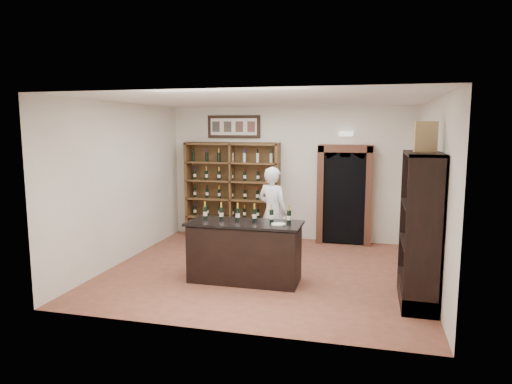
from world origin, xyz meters
TOP-DOWN VIEW (x-y plane):
  - floor at (0.00, 0.00)m, footprint 5.50×5.50m
  - ceiling at (0.00, 0.00)m, footprint 5.50×5.50m
  - wall_back at (0.00, 2.50)m, footprint 5.50×0.04m
  - wall_left at (-2.75, 0.00)m, footprint 0.04×5.00m
  - wall_right at (2.75, 0.00)m, footprint 0.04×5.00m
  - wine_shelf at (-1.30, 2.33)m, footprint 2.20×0.38m
  - framed_picture at (-1.30, 2.47)m, footprint 1.25×0.04m
  - arched_doorway at (1.25, 2.33)m, footprint 1.17×0.35m
  - emergency_light at (1.25, 2.42)m, footprint 0.30×0.10m
  - tasting_counter at (-0.20, -0.60)m, footprint 1.88×0.78m
  - counter_bottle_0 at (-0.92, -0.50)m, footprint 0.07×0.07m
  - counter_bottle_1 at (-0.63, -0.50)m, footprint 0.07×0.07m
  - counter_bottle_2 at (-0.34, -0.50)m, footprint 0.07×0.07m
  - counter_bottle_3 at (-0.06, -0.50)m, footprint 0.07×0.07m
  - counter_bottle_4 at (0.23, -0.50)m, footprint 0.07×0.07m
  - counter_bottle_5 at (0.52, -0.50)m, footprint 0.07×0.07m
  - side_cabinet at (2.52, -0.90)m, footprint 0.48×1.20m
  - shopkeeper at (-0.06, 0.95)m, footprint 0.76×0.64m
  - plate at (0.38, -0.67)m, footprint 0.23×0.23m
  - wine_crate at (2.51, -0.90)m, footprint 0.31×0.15m

SIDE VIEW (x-z plane):
  - floor at x=0.00m, z-range 0.00..0.00m
  - tasting_counter at x=-0.20m, z-range -0.01..0.99m
  - side_cabinet at x=2.52m, z-range -0.35..1.85m
  - shopkeeper at x=-0.06m, z-range 0.00..1.78m
  - plate at x=0.38m, z-range 1.00..1.02m
  - wine_shelf at x=-1.30m, z-range 0.00..2.20m
  - counter_bottle_0 at x=-0.92m, z-range 0.96..1.26m
  - counter_bottle_1 at x=-0.63m, z-range 0.96..1.26m
  - counter_bottle_2 at x=-0.34m, z-range 0.96..1.26m
  - counter_bottle_3 at x=-0.06m, z-range 0.96..1.26m
  - counter_bottle_4 at x=0.23m, z-range 0.96..1.26m
  - counter_bottle_5 at x=0.52m, z-range 0.96..1.26m
  - arched_doorway at x=1.25m, z-range 0.05..2.22m
  - wall_back at x=0.00m, z-range 0.00..3.00m
  - wall_left at x=-2.75m, z-range 0.00..3.00m
  - wall_right at x=2.75m, z-range 0.00..3.00m
  - emergency_light at x=1.25m, z-range 2.35..2.45m
  - wine_crate at x=2.51m, z-range 2.20..2.63m
  - framed_picture at x=-1.30m, z-range 2.29..2.81m
  - ceiling at x=0.00m, z-range 3.00..3.00m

